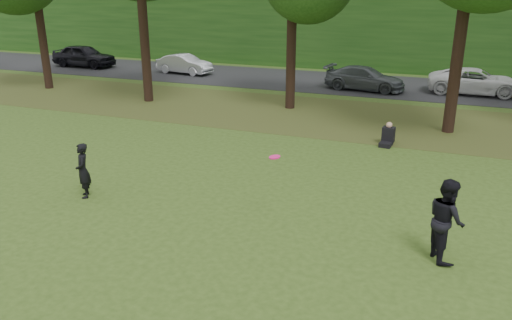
{
  "coord_description": "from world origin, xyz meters",
  "views": [
    {
      "loc": [
        3.77,
        -8.01,
        5.47
      ],
      "look_at": [
        -0.5,
        3.03,
        1.3
      ],
      "focal_mm": 35.0,
      "sensor_mm": 36.0,
      "label": 1
    }
  ],
  "objects_px": {
    "player_left": "(83,171)",
    "seated_person": "(388,136)",
    "frisbee": "(275,157)",
    "player_right": "(446,220)"
  },
  "relations": [
    {
      "from": "player_right",
      "to": "seated_person",
      "type": "bearing_deg",
      "value": -8.84
    },
    {
      "from": "player_right",
      "to": "seated_person",
      "type": "xyz_separation_m",
      "value": [
        -2.09,
        7.67,
        -0.58
      ]
    },
    {
      "from": "player_right",
      "to": "frisbee",
      "type": "relative_size",
      "value": 4.78
    },
    {
      "from": "player_left",
      "to": "seated_person",
      "type": "distance_m",
      "value": 10.5
    },
    {
      "from": "player_right",
      "to": "seated_person",
      "type": "distance_m",
      "value": 7.97
    },
    {
      "from": "player_left",
      "to": "seated_person",
      "type": "xyz_separation_m",
      "value": [
        7.08,
        7.74,
        -0.44
      ]
    },
    {
      "from": "player_left",
      "to": "player_right",
      "type": "xyz_separation_m",
      "value": [
        9.17,
        0.07,
        0.14
      ]
    },
    {
      "from": "player_left",
      "to": "seated_person",
      "type": "relative_size",
      "value": 1.82
    },
    {
      "from": "seated_person",
      "to": "frisbee",
      "type": "bearing_deg",
      "value": -97.17
    },
    {
      "from": "player_left",
      "to": "frisbee",
      "type": "distance_m",
      "value": 5.41
    }
  ]
}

